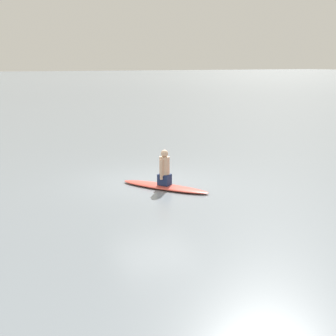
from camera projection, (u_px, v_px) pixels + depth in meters
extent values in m
plane|color=gray|center=(153.00, 182.00, 14.44)|extent=(400.00, 400.00, 0.00)
ellipsoid|color=#D84C3F|center=(165.00, 187.00, 13.70)|extent=(2.05, 2.73, 0.11)
cube|color=navy|center=(165.00, 179.00, 13.66)|extent=(0.42, 0.44, 0.33)
cylinder|color=#D6AD8E|center=(164.00, 166.00, 13.56)|extent=(0.42, 0.42, 0.54)
sphere|color=#D6AD8E|center=(164.00, 153.00, 13.48)|extent=(0.22, 0.22, 0.22)
cylinder|color=#D6AD8E|center=(168.00, 167.00, 13.74)|extent=(0.12, 0.12, 0.60)
cylinder|color=#D6AD8E|center=(161.00, 169.00, 13.42)|extent=(0.12, 0.12, 0.60)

